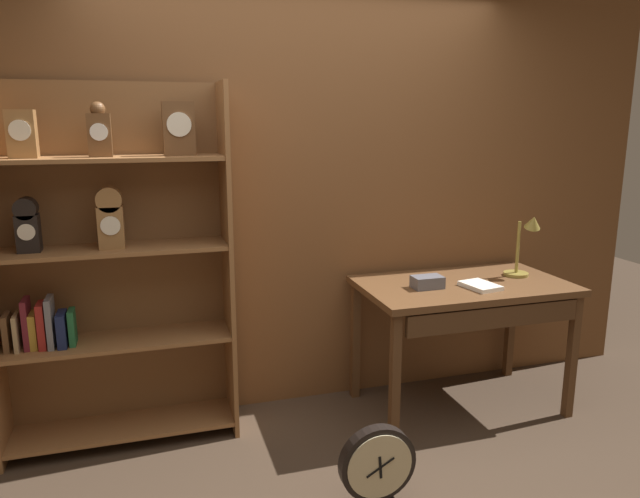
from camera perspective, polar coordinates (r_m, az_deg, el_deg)
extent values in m
cube|color=brown|center=(3.59, -1.91, 4.91)|extent=(4.80, 0.05, 2.60)
cube|color=brown|center=(3.32, -8.99, -1.38)|extent=(0.02, 0.34, 1.97)
cube|color=brown|center=(3.46, -19.40, -1.38)|extent=(1.24, 0.01, 1.97)
cube|color=brown|center=(3.62, -18.43, -16.07)|extent=(1.19, 0.33, 0.02)
cube|color=brown|center=(3.41, -19.03, -8.47)|extent=(1.19, 0.33, 0.02)
cube|color=brown|center=(3.27, -19.66, -0.04)|extent=(1.19, 0.33, 0.02)
cube|color=brown|center=(3.21, -20.28, 8.23)|extent=(1.19, 0.33, 0.02)
cube|color=olive|center=(3.24, -27.03, 9.94)|extent=(0.13, 0.09, 0.23)
cylinder|color=silver|center=(3.19, -27.22, 10.24)|extent=(0.10, 0.01, 0.10)
cube|color=black|center=(3.31, -26.52, 1.38)|extent=(0.11, 0.10, 0.19)
cylinder|color=black|center=(3.29, -26.74, 3.56)|extent=(0.11, 0.10, 0.11)
cylinder|color=silver|center=(3.25, -26.70, 1.47)|extent=(0.08, 0.01, 0.08)
cube|color=brown|center=(3.19, -20.66, 10.32)|extent=(0.11, 0.08, 0.22)
sphere|color=brown|center=(3.19, -20.84, 12.61)|extent=(0.07, 0.07, 0.07)
cylinder|color=silver|center=(3.15, -20.73, 10.61)|extent=(0.09, 0.01, 0.09)
cube|color=olive|center=(3.23, -19.67, 1.99)|extent=(0.13, 0.10, 0.22)
cylinder|color=olive|center=(3.21, -19.86, 4.57)|extent=(0.13, 0.10, 0.13)
cylinder|color=silver|center=(3.17, -19.74, 2.14)|extent=(0.10, 0.01, 0.10)
cube|color=brown|center=(3.20, -13.60, 11.32)|extent=(0.16, 0.09, 0.28)
cylinder|color=silver|center=(3.15, -13.56, 11.71)|extent=(0.12, 0.01, 0.12)
cube|color=brown|center=(3.46, -28.15, -7.14)|extent=(0.03, 0.13, 0.19)
cube|color=tan|center=(3.44, -27.38, -7.16)|extent=(0.02, 0.15, 0.19)
cube|color=maroon|center=(3.43, -26.63, -6.50)|extent=(0.03, 0.15, 0.26)
cube|color=#B78C2D|center=(3.43, -26.05, -7.11)|extent=(0.04, 0.14, 0.19)
cube|color=maroon|center=(3.40, -25.42, -6.73)|extent=(0.04, 0.13, 0.24)
cube|color=slate|center=(3.40, -24.74, -6.47)|extent=(0.03, 0.16, 0.27)
cube|color=#19234C|center=(3.40, -23.79, -7.15)|extent=(0.04, 0.15, 0.18)
cube|color=#236638|center=(3.39, -22.97, -7.00)|extent=(0.03, 0.12, 0.19)
cube|color=brown|center=(3.65, 13.78, -3.49)|extent=(1.25, 0.72, 0.04)
cube|color=#50321B|center=(3.28, 7.30, -12.63)|extent=(0.05, 0.05, 0.77)
cube|color=#50321B|center=(3.87, 23.33, -9.61)|extent=(0.05, 0.05, 0.77)
cube|color=#50321B|center=(3.81, 3.46, -8.90)|extent=(0.05, 0.05, 0.77)
cube|color=#50321B|center=(4.32, 18.05, -6.87)|extent=(0.05, 0.05, 0.77)
cube|color=#472C18|center=(3.41, 16.60, -6.41)|extent=(1.06, 0.03, 0.12)
cylinder|color=olive|center=(3.90, 18.53, -2.32)|extent=(0.15, 0.15, 0.02)
cylinder|color=olive|center=(3.86, 18.71, 0.17)|extent=(0.02, 0.02, 0.33)
cone|color=olive|center=(3.83, 20.04, 2.46)|extent=(0.13, 0.14, 0.11)
cube|color=#595960|center=(3.48, 10.41, -3.18)|extent=(0.18, 0.11, 0.07)
cube|color=silver|center=(3.56, 15.34, -3.47)|extent=(0.20, 0.24, 0.02)
cylinder|color=black|center=(2.89, 5.59, -20.02)|extent=(0.37, 0.06, 0.37)
cylinder|color=#C6B78C|center=(2.86, 5.87, -20.36)|extent=(0.31, 0.01, 0.31)
cube|color=black|center=(2.86, 5.90, -20.40)|extent=(0.02, 0.01, 0.11)
cube|color=black|center=(2.86, 5.91, -20.41)|extent=(0.14, 0.01, 0.08)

